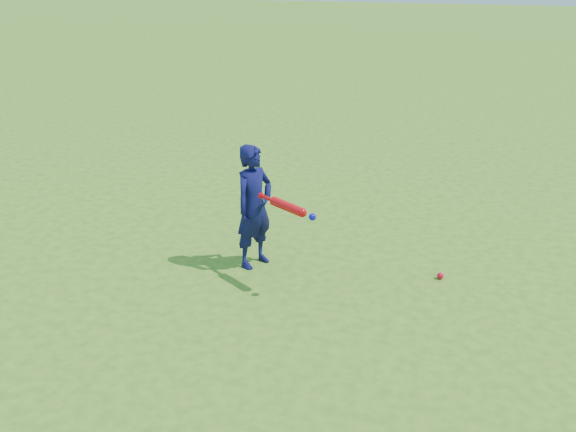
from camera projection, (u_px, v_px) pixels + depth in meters
The scene contains 4 objects.
ground at pixel (218, 254), 6.66m from camera, with size 80.00×80.00×0.00m, color #43771C.
child at pixel (254, 207), 6.22m from camera, with size 0.45×0.29×1.23m, color #0F0F48.
ground_ball_red at pixel (440, 276), 6.13m from camera, with size 0.06×0.06×0.06m, color red.
bat_swing at pixel (290, 208), 5.72m from camera, with size 0.65×0.44×0.08m.
Camera 1 is at (2.43, -5.57, 2.87)m, focal length 40.00 mm.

